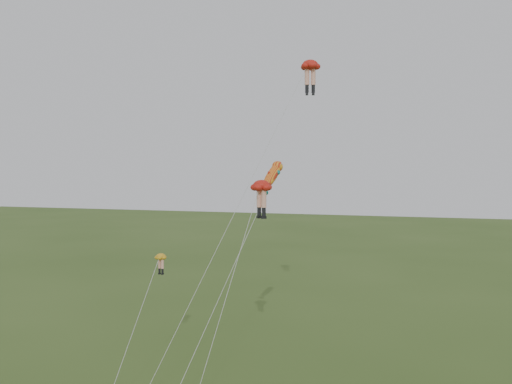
% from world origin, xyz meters
% --- Properties ---
extents(legs_kite_red_high, '(9.44, 13.33, 23.77)m').
position_xyz_m(legs_kite_red_high, '(5.32, 11.64, 22.86)').
color(legs_kite_red_high, red).
rests_on(legs_kite_red_high, ground).
extents(legs_kite_red_mid, '(3.61, 7.71, 14.34)m').
position_xyz_m(legs_kite_red_mid, '(3.80, 3.85, 13.58)').
color(legs_kite_red_mid, red).
rests_on(legs_kite_red_mid, ground).
extents(legs_kite_yellow, '(1.34, 9.60, 8.76)m').
position_xyz_m(legs_kite_yellow, '(-4.38, 4.60, 7.98)').
color(legs_kite_yellow, gold).
rests_on(legs_kite_yellow, ground).
extents(fish_kite, '(4.51, 12.28, 15.96)m').
position_xyz_m(fish_kite, '(3.22, 8.42, 14.49)').
color(fish_kite, orange).
rests_on(fish_kite, ground).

